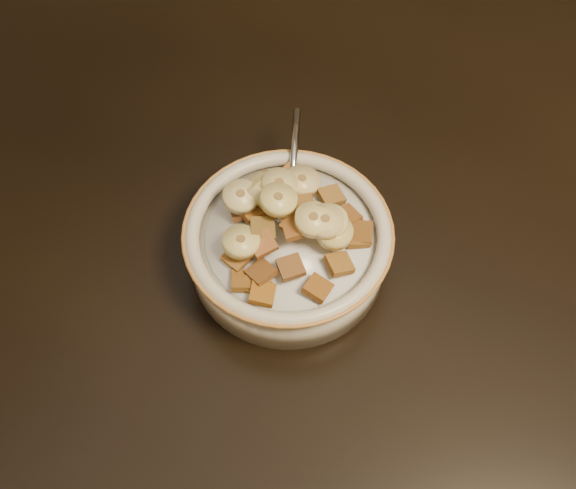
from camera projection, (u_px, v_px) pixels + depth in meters
The scene contains 45 objects.
floor at pixel (379, 476), 1.34m from camera, with size 4.00×4.50×0.10m, color #422816.
table at pixel (466, 257), 0.68m from camera, with size 1.40×0.90×0.04m, color black.
cereal_bowl at pixel (288, 250), 0.64m from camera, with size 0.17×0.17×0.04m, color beige.
milk at pixel (288, 237), 0.62m from camera, with size 0.14×0.14×0.00m, color silver.
spoon at pixel (290, 208), 0.63m from camera, with size 0.03×0.04×0.01m, color #AEB4BF.
cereal_square_0 at pixel (357, 237), 0.61m from camera, with size 0.02×0.02×0.01m, color brown.
cereal_square_1 at pixel (302, 205), 0.61m from camera, with size 0.02×0.02×0.01m, color #905C24.
cereal_square_2 at pixel (263, 243), 0.59m from camera, with size 0.02×0.02×0.01m, color brown.
cereal_square_3 at pixel (263, 229), 0.60m from camera, with size 0.02×0.02×0.01m, color brown.
cereal_square_4 at pixel (261, 191), 0.64m from camera, with size 0.02×0.02×0.01m, color brown.
cereal_square_5 at pixel (318, 288), 0.58m from camera, with size 0.02×0.02×0.01m, color brown.
cereal_square_6 at pixel (237, 257), 0.60m from camera, with size 0.02×0.02×0.01m, color brown.
cereal_square_7 at pixel (295, 228), 0.60m from camera, with size 0.02×0.02×0.01m, color #975523.
cereal_square_8 at pixel (261, 272), 0.59m from camera, with size 0.02×0.02×0.01m, color brown.
cereal_square_9 at pixel (339, 264), 0.59m from camera, with size 0.02×0.02×0.01m, color #9B6521.
cereal_square_10 at pixel (262, 293), 0.58m from camera, with size 0.02×0.02×0.01m, color brown.
cereal_square_11 at pixel (347, 217), 0.62m from camera, with size 0.02×0.02×0.01m, color brown.
cereal_square_12 at pixel (242, 210), 0.62m from camera, with size 0.02×0.02×0.01m, color brown.
cereal_square_13 at pixel (298, 191), 0.63m from camera, with size 0.02×0.02×0.01m, color brown.
cereal_square_14 at pixel (286, 187), 0.64m from camera, with size 0.02×0.02×0.01m, color brown.
cereal_square_15 at pixel (294, 195), 0.63m from camera, with size 0.02×0.02×0.01m, color brown.
cereal_square_16 at pixel (243, 281), 0.59m from camera, with size 0.02×0.02×0.01m, color #8E4D17.
cereal_square_17 at pixel (256, 284), 0.59m from camera, with size 0.02×0.02×0.01m, color brown.
cereal_square_18 at pixel (268, 183), 0.64m from camera, with size 0.02×0.02×0.01m, color #603211.
cereal_square_19 at pixel (331, 196), 0.63m from camera, with size 0.02×0.02×0.01m, color brown.
cereal_square_20 at pixel (260, 189), 0.64m from camera, with size 0.02×0.02×0.01m, color brown.
cereal_square_21 at pixel (296, 222), 0.60m from camera, with size 0.02×0.02×0.01m, color brown.
cereal_square_22 at pixel (291, 175), 0.64m from camera, with size 0.02×0.02×0.01m, color #9A5C1A.
cereal_square_23 at pixel (300, 198), 0.62m from camera, with size 0.02×0.02×0.01m, color brown.
cereal_square_24 at pixel (290, 196), 0.62m from camera, with size 0.02×0.02×0.01m, color brown.
cereal_square_25 at pixel (300, 189), 0.64m from camera, with size 0.02×0.02×0.01m, color brown.
cereal_square_26 at pixel (291, 267), 0.59m from camera, with size 0.02×0.02×0.01m, color brown.
cereal_square_27 at pixel (361, 232), 0.61m from camera, with size 0.02×0.02×0.01m, color brown.
cereal_square_28 at pixel (252, 210), 0.62m from camera, with size 0.02×0.02×0.01m, color #9D6423.
banana_slice_0 at pixel (302, 181), 0.63m from camera, with size 0.03×0.03×0.01m, color #D2BD7A.
banana_slice_1 at pixel (264, 189), 0.62m from camera, with size 0.03×0.03×0.01m, color beige.
banana_slice_2 at pixel (241, 197), 0.61m from camera, with size 0.03×0.03×0.01m, color beige.
banana_slice_3 at pixel (334, 232), 0.60m from camera, with size 0.03×0.03×0.01m, color #D3BE73.
banana_slice_4 at pixel (279, 185), 0.62m from camera, with size 0.03×0.03×0.01m, color #E2D27A.
banana_slice_5 at pixel (325, 222), 0.59m from camera, with size 0.03×0.03×0.01m, color #EAC875.
banana_slice_6 at pixel (241, 242), 0.59m from camera, with size 0.03×0.03×0.01m, color #FCEA99.
banana_slice_7 at pixel (330, 222), 0.60m from camera, with size 0.03×0.03×0.01m, color #EFE28D.
banana_slice_8 at pixel (278, 200), 0.59m from camera, with size 0.03×0.03×0.01m, color #FFF082.
banana_slice_9 at pixel (269, 192), 0.62m from camera, with size 0.03×0.03×0.01m, color #D5CB67.
banana_slice_10 at pixel (313, 220), 0.59m from camera, with size 0.03×0.03×0.01m, color #FAD47F.
Camera 1 is at (0.04, -0.39, 1.31)m, focal length 45.00 mm.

